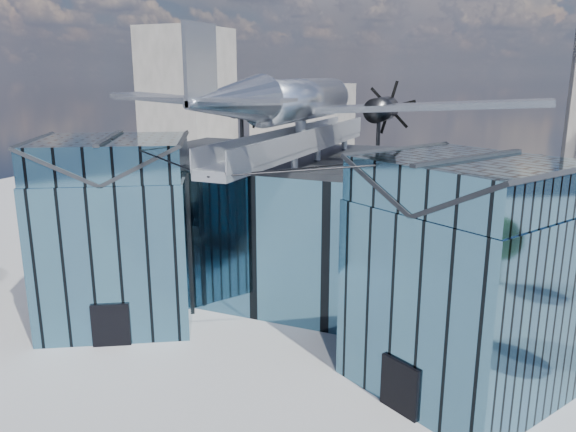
% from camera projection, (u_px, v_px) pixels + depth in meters
% --- Properties ---
extents(ground_plane, '(120.00, 120.00, 0.00)m').
position_uv_depth(ground_plane, '(275.00, 339.00, 33.84)').
color(ground_plane, gray).
extents(museum, '(32.88, 24.50, 17.60)m').
position_uv_depth(museum, '(310.00, 227.00, 37.65)').
color(museum, '#416C85').
rests_on(museum, ground).
extents(bg_towers, '(77.00, 24.50, 26.00)m').
position_uv_depth(bg_towers, '(439.00, 116.00, 75.80)').
color(bg_towers, slate).
rests_on(bg_towers, ground).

